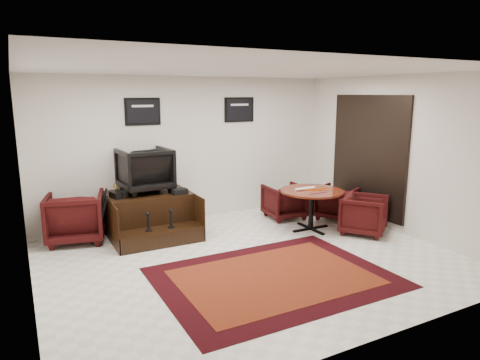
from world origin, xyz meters
The scene contains 16 objects.
ground centered at (0.00, 0.00, 0.00)m, with size 6.00×6.00×0.00m, color white.
room_shell centered at (0.41, 0.12, 1.79)m, with size 6.02×5.02×2.81m.
area_rug centered at (-0.05, -0.74, 0.01)m, with size 3.11×2.33×0.01m.
shine_podium centered at (-1.03, 1.90, 0.34)m, with size 1.45×1.49×0.74m.
shine_chair centered at (-1.03, 2.05, 1.18)m, with size 0.85×0.80×0.88m, color black.
shoes_pair centered at (-1.55, 1.83, 0.80)m, with size 0.28×0.33×0.10m.
polish_kit centered at (-0.55, 1.59, 0.79)m, with size 0.26×0.18×0.09m, color black.
umbrella_black centered at (-1.88, 1.76, 0.42)m, with size 0.32×0.12×0.85m, color black, non-canonical shape.
umbrella_hooked centered at (-1.86, 1.97, 0.47)m, with size 0.35×0.13×0.93m, color black, non-canonical shape.
armchair_side centered at (-2.23, 2.10, 0.46)m, with size 0.90×0.85×0.93m, color black.
meeting_table centered at (1.68, 0.74, 0.66)m, with size 1.14×1.14×0.75m.
table_chair_back centered at (1.67, 1.61, 0.38)m, with size 0.73×0.69×0.75m, color black.
table_chair_window centered at (2.57, 1.05, 0.37)m, with size 0.72×0.67×0.74m, color black.
table_chair_corner centered at (2.38, 0.11, 0.38)m, with size 0.75×0.70×0.77m, color black.
paper_roll centered at (1.58, 0.81, 0.77)m, with size 0.05×0.05×0.42m, color white.
table_clutter centered at (1.75, 0.66, 0.75)m, with size 0.57×0.31×0.01m.
Camera 1 is at (-3.03, -5.35, 2.47)m, focal length 32.00 mm.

